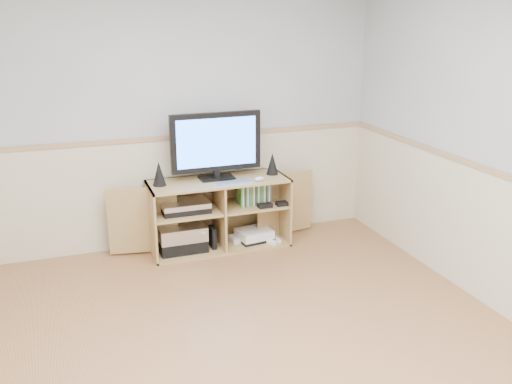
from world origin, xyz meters
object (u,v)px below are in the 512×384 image
Objects in this scene: monitor at (216,144)px; game_consoles at (253,235)px; media_cabinet at (217,211)px; keyboard at (235,183)px.

monitor is 0.97m from game_consoles.
monitor is 1.82× the size of game_consoles.
media_cabinet is 0.39m from keyboard.
keyboard is (0.11, -0.20, 0.32)m from media_cabinet.
media_cabinet is at bearing 168.16° from game_consoles.
monitor is 2.60× the size of keyboard.
game_consoles is at bearing -11.84° from media_cabinet.
media_cabinet is 6.23× the size of keyboard.
keyboard reaches higher than media_cabinet.
monitor is at bearing 108.29° from keyboard.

